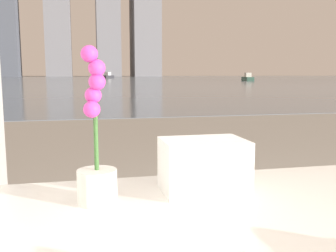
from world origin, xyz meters
The scene contains 5 objects.
potted_orchid centered at (-0.52, 0.74, 0.65)m, with size 0.11×0.11×0.43m.
towel_stack centered at (-0.20, 0.78, 0.60)m, with size 0.25×0.18×0.16m.
harbor_water centered at (0.00, 62.00, 0.01)m, with size 180.00×110.00×0.01m.
harbor_boat_0 centered at (3.79, 72.34, 0.42)m, with size 2.60×3.16×1.16m.
harbor_boat_2 centered at (18.99, 42.65, 0.35)m, with size 1.27×2.71×0.98m.
Camera 1 is at (-0.54, -0.29, 0.87)m, focal length 40.00 mm.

